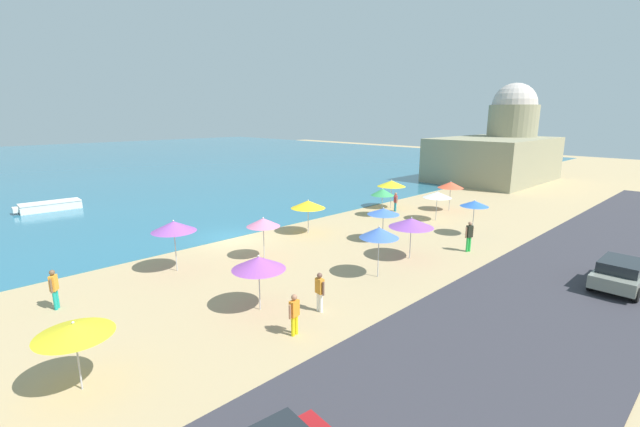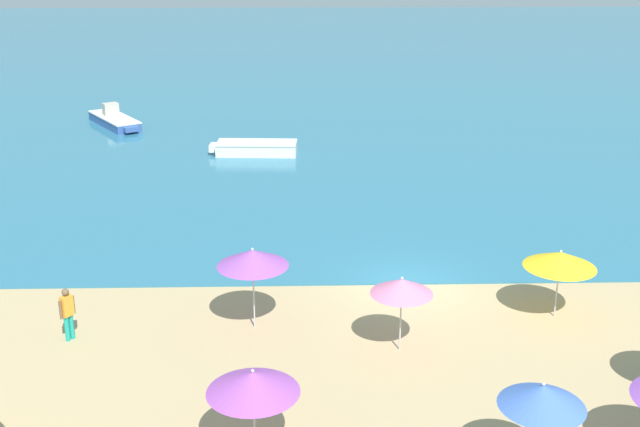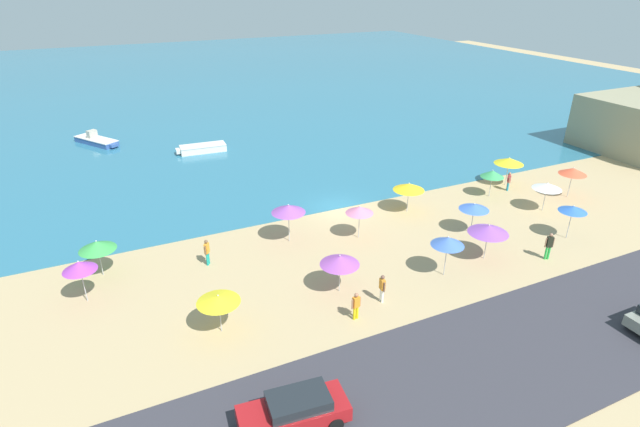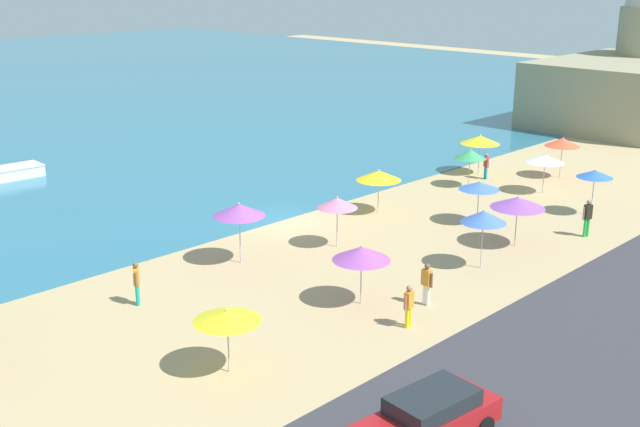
# 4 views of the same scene
# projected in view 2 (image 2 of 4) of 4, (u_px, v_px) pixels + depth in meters

# --- Properties ---
(ground_plane) EXTENTS (160.00, 160.00, 0.00)m
(ground_plane) POSITION_uv_depth(u_px,v_px,m) (408.00, 285.00, 28.67)
(ground_plane) COLOR tan
(sea) EXTENTS (150.00, 110.00, 0.05)m
(sea) POSITION_uv_depth(u_px,v_px,m) (337.00, 57.00, 80.50)
(sea) COLOR #2B6C87
(sea) RESTS_ON ground_plane
(beach_umbrella_0) EXTENTS (2.26, 2.26, 2.73)m
(beach_umbrella_0) POSITION_uv_depth(u_px,v_px,m) (253.00, 258.00, 24.81)
(beach_umbrella_0) COLOR #B2B2B7
(beach_umbrella_0) RESTS_ON ground_plane
(beach_umbrella_1) EXTENTS (1.87, 1.87, 2.40)m
(beach_umbrella_1) POSITION_uv_depth(u_px,v_px,m) (402.00, 286.00, 23.54)
(beach_umbrella_1) COLOR #B2B2B7
(beach_umbrella_1) RESTS_ON ground_plane
(beach_umbrella_2) EXTENTS (2.22, 2.22, 2.38)m
(beach_umbrella_2) POSITION_uv_depth(u_px,v_px,m) (253.00, 382.00, 18.64)
(beach_umbrella_2) COLOR #B2B2B7
(beach_umbrella_2) RESTS_ON ground_plane
(beach_umbrella_4) EXTENTS (1.95, 1.95, 2.62)m
(beach_umbrella_4) POSITION_uv_depth(u_px,v_px,m) (542.00, 396.00, 17.64)
(beach_umbrella_4) COLOR #B2B2B7
(beach_umbrella_4) RESTS_ON ground_plane
(beach_umbrella_14) EXTENTS (2.33, 2.33, 2.34)m
(beach_umbrella_14) POSITION_uv_depth(u_px,v_px,m) (560.00, 260.00, 25.68)
(beach_umbrella_14) COLOR #B2B2B7
(beach_umbrella_14) RESTS_ON ground_plane
(bather_2) EXTENTS (0.39, 0.48, 1.72)m
(bather_2) POSITION_uv_depth(u_px,v_px,m) (67.00, 311.00, 24.52)
(bather_2) COLOR teal
(bather_2) RESTS_ON ground_plane
(skiff_nearshore) EXTENTS (4.96, 1.95, 0.72)m
(skiff_nearshore) POSITION_uv_depth(u_px,v_px,m) (256.00, 148.00, 45.12)
(skiff_nearshore) COLOR white
(skiff_nearshore) RESTS_ON sea
(skiff_offshore) EXTENTS (4.26, 5.51, 1.38)m
(skiff_offshore) POSITION_uv_depth(u_px,v_px,m) (114.00, 120.00, 51.84)
(skiff_offshore) COLOR #36589A
(skiff_offshore) RESTS_ON sea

